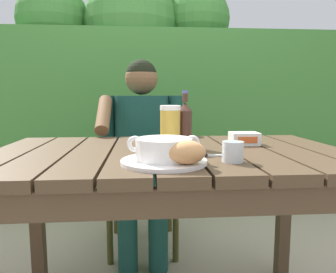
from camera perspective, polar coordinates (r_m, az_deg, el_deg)
The scene contains 12 objects.
dining_table at distance 1.22m, azimuth 0.48°, elevation -7.14°, with size 1.35×0.81×0.78m.
hedge_backdrop at distance 2.93m, azimuth -3.86°, elevation 7.55°, with size 3.74×0.89×2.07m.
chair_near_diner at distance 2.08m, azimuth -4.66°, elevation -6.69°, with size 0.42×0.46×0.94m.
person_eating at distance 1.84m, azimuth -4.83°, elevation -1.29°, with size 0.48×0.47×1.19m.
serving_plate at distance 0.97m, azimuth -0.76°, elevation -4.55°, with size 0.27×0.27×0.01m.
soup_bowl at distance 0.96m, azimuth -0.77°, elevation -2.16°, with size 0.22×0.17×0.07m.
bread_roll at distance 0.90m, azimuth 3.32°, elevation -2.87°, with size 0.12×0.09×0.07m.
beer_glass at distance 1.21m, azimuth 0.58°, elevation 1.66°, with size 0.08×0.08×0.17m.
beer_bottle at distance 1.25m, azimuth 3.08°, elevation 2.30°, with size 0.06×0.06×0.23m.
water_glass_small at distance 1.00m, azimuth 11.69°, elevation -2.72°, with size 0.07×0.07×0.07m.
butter_tub at distance 1.37m, azimuth 13.69°, elevation -0.36°, with size 0.12×0.09×0.05m.
table_knife at distance 1.08m, azimuth 6.93°, elevation -3.40°, with size 0.17×0.02×0.01m.
Camera 1 is at (-0.11, -1.18, 0.98)m, focal length 33.55 mm.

